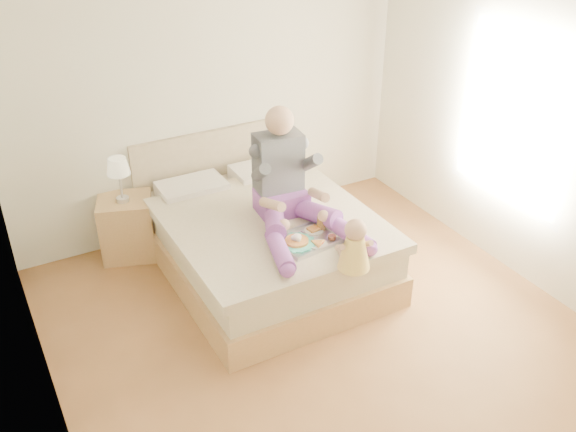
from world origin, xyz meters
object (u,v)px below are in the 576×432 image
baby (354,248)px  nightstand (127,227)px  tray (306,238)px  bed (261,237)px  adult (288,189)px

baby → nightstand: bearing=136.4°
tray → nightstand: bearing=119.1°
bed → adult: adult is taller
bed → adult: bearing=-63.1°
bed → baby: baby is taller
bed → nightstand: bearing=141.5°
nightstand → adult: 1.67m
adult → baby: bearing=-79.4°
nightstand → baby: size_ratio=1.43×
adult → tray: 0.46m
tray → adult: bearing=75.6°
adult → bed: bearing=121.8°
tray → baby: 0.52m
adult → baby: 0.88m
bed → tray: bed is taller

